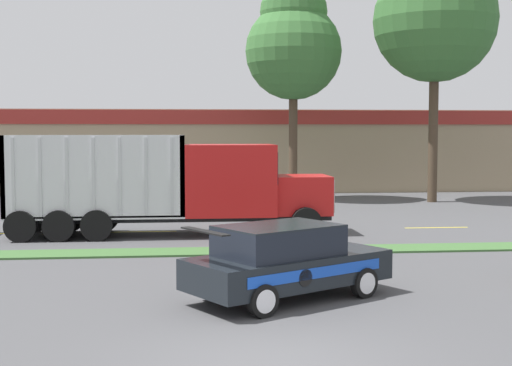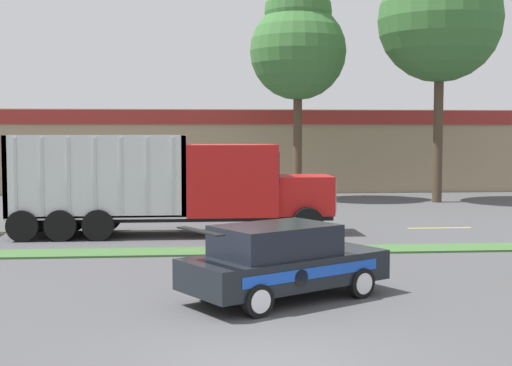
% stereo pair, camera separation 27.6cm
% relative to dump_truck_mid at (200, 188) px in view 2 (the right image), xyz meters
% --- Properties ---
extents(ground_plane, '(600.00, 600.00, 0.00)m').
position_rel_dump_truck_mid_xyz_m(ground_plane, '(0.86, -14.10, -1.63)').
color(ground_plane, '#474749').
extents(grass_verge, '(120.00, 1.35, 0.06)m').
position_rel_dump_truck_mid_xyz_m(grass_verge, '(0.86, -3.78, -1.60)').
color(grass_verge, '#3D6633').
rests_on(grass_verge, ground_plane).
extents(centre_line_4, '(2.40, 0.14, 0.01)m').
position_rel_dump_truck_mid_xyz_m(centre_line_4, '(-1.96, 0.89, -1.62)').
color(centre_line_4, yellow).
rests_on(centre_line_4, ground_plane).
extents(centre_line_5, '(2.40, 0.14, 0.01)m').
position_rel_dump_truck_mid_xyz_m(centre_line_5, '(3.44, 0.89, -1.62)').
color(centre_line_5, yellow).
rests_on(centre_line_5, ground_plane).
extents(centre_line_6, '(2.40, 0.14, 0.01)m').
position_rel_dump_truck_mid_xyz_m(centre_line_6, '(8.84, 0.89, -1.62)').
color(centre_line_6, yellow).
rests_on(centre_line_6, ground_plane).
extents(dump_truck_mid, '(10.95, 2.70, 3.44)m').
position_rel_dump_truck_mid_xyz_m(dump_truck_mid, '(0.00, 0.00, 0.00)').
color(dump_truck_mid, black).
rests_on(dump_truck_mid, ground_plane).
extents(rally_car, '(4.72, 3.85, 1.63)m').
position_rel_dump_truck_mid_xyz_m(rally_car, '(1.64, -9.84, -0.80)').
color(rally_car, black).
rests_on(rally_car, ground_plane).
extents(store_building_backdrop, '(42.85, 12.10, 4.86)m').
position_rel_dump_truck_mid_xyz_m(store_building_backdrop, '(5.18, 22.24, 0.80)').
color(store_building_backdrop, '#9E896B').
rests_on(store_building_backdrop, ground_plane).
extents(tree_behind_left, '(4.97, 4.97, 11.43)m').
position_rel_dump_truck_mid_xyz_m(tree_behind_left, '(5.18, 12.18, 6.54)').
color(tree_behind_left, '#473828').
rests_on(tree_behind_left, ground_plane).
extents(tree_behind_centre, '(6.18, 6.18, 13.78)m').
position_rel_dump_truck_mid_xyz_m(tree_behind_centre, '(12.10, 10.51, 8.11)').
color(tree_behind_centre, '#473828').
rests_on(tree_behind_centre, ground_plane).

